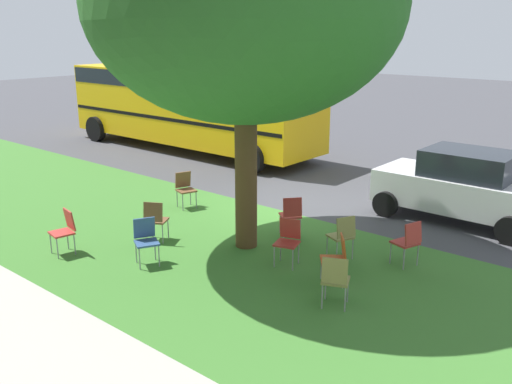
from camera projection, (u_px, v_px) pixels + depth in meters
ground at (285, 208)px, 13.77m from camera, size 80.00×80.00×0.00m
grass_verge at (191, 245)px, 11.42m from camera, size 48.00×6.00×0.01m
street_tree at (245, 5)px, 10.10m from camera, size 5.85×5.85×6.85m
chair_0 at (291, 213)px, 11.79m from camera, size 0.59×0.58×0.88m
chair_1 at (185, 187)px, 13.74m from camera, size 0.53×0.53×0.88m
chair_2 at (408, 240)px, 10.29m from camera, size 0.53×0.52×0.88m
chair_3 at (288, 238)px, 10.37m from camera, size 0.52×0.53×0.88m
chair_4 at (146, 238)px, 10.41m from camera, size 0.57×0.56×0.88m
chair_5 at (335, 278)px, 8.73m from camera, size 0.55×0.55×0.88m
chair_6 at (343, 234)px, 10.60m from camera, size 0.56×0.55×0.88m
chair_7 at (337, 256)px, 9.56m from camera, size 0.59×0.58×0.88m
chair_8 at (155, 218)px, 11.48m from camera, size 0.56×0.57×0.88m
chair_9 at (65, 228)px, 10.89m from camera, size 0.49×0.49×0.88m
parked_car at (462, 185)px, 12.71m from camera, size 3.70×1.92×1.65m
school_bus at (189, 101)px, 19.97m from camera, size 10.40×2.80×2.88m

